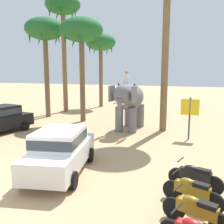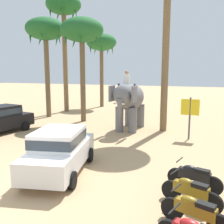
{
  "view_description": "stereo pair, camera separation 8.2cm",
  "coord_description": "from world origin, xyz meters",
  "px_view_note": "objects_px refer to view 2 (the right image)",
  "views": [
    {
      "loc": [
        5.49,
        -6.65,
        3.82
      ],
      "look_at": [
        0.57,
        6.08,
        1.6
      ],
      "focal_mm": 39.95,
      "sensor_mm": 36.0,
      "label": 1
    },
    {
      "loc": [
        5.57,
        -6.62,
        3.82
      ],
      "look_at": [
        0.57,
        6.08,
        1.6
      ],
      "focal_mm": 39.95,
      "sensor_mm": 36.0,
      "label": 2
    }
  ],
  "objects_px": {
    "car_sedan_foreground": "(60,149)",
    "palm_tree_leaning_seaward": "(64,10)",
    "elephant_with_mahout": "(129,100)",
    "motorcycle_mid_row": "(195,211)",
    "palm_tree_behind_elephant": "(101,44)",
    "car_parked_far_side": "(0,118)",
    "motorcycle_fourth_in_row": "(191,191)",
    "palm_tree_near_hut": "(46,32)",
    "palm_tree_far_back": "(82,33)",
    "motorcycle_far_in_row": "(194,176)",
    "signboard_yellow": "(190,110)"
  },
  "relations": [
    {
      "from": "elephant_with_mahout",
      "to": "palm_tree_leaning_seaward",
      "type": "xyz_separation_m",
      "value": [
        -8.01,
        5.18,
        7.4
      ]
    },
    {
      "from": "car_parked_far_side",
      "to": "motorcycle_mid_row",
      "type": "relative_size",
      "value": 2.47
    },
    {
      "from": "palm_tree_behind_elephant",
      "to": "palm_tree_leaning_seaward",
      "type": "xyz_separation_m",
      "value": [
        -1.81,
        -4.38,
        2.7
      ]
    },
    {
      "from": "car_parked_far_side",
      "to": "motorcycle_mid_row",
      "type": "distance_m",
      "value": 13.27
    },
    {
      "from": "motorcycle_fourth_in_row",
      "to": "palm_tree_behind_elephant",
      "type": "distance_m",
      "value": 21.87
    },
    {
      "from": "car_parked_far_side",
      "to": "signboard_yellow",
      "type": "distance_m",
      "value": 11.53
    },
    {
      "from": "palm_tree_near_hut",
      "to": "car_parked_far_side",
      "type": "bearing_deg",
      "value": -84.19
    },
    {
      "from": "car_sedan_foreground",
      "to": "palm_tree_leaning_seaward",
      "type": "relative_size",
      "value": 0.41
    },
    {
      "from": "elephant_with_mahout",
      "to": "motorcycle_mid_row",
      "type": "bearing_deg",
      "value": -63.78
    },
    {
      "from": "car_parked_far_side",
      "to": "motorcycle_far_in_row",
      "type": "relative_size",
      "value": 2.43
    },
    {
      "from": "motorcycle_mid_row",
      "to": "palm_tree_behind_elephant",
      "type": "relative_size",
      "value": 0.22
    },
    {
      "from": "motorcycle_mid_row",
      "to": "palm_tree_behind_elephant",
      "type": "height_order",
      "value": "palm_tree_behind_elephant"
    },
    {
      "from": "palm_tree_behind_elephant",
      "to": "motorcycle_fourth_in_row",
      "type": "bearing_deg",
      "value": -59.29
    },
    {
      "from": "elephant_with_mahout",
      "to": "signboard_yellow",
      "type": "xyz_separation_m",
      "value": [
        3.87,
        -0.97,
        -0.3
      ]
    },
    {
      "from": "elephant_with_mahout",
      "to": "motorcycle_mid_row",
      "type": "relative_size",
      "value": 2.23
    },
    {
      "from": "car_sedan_foreground",
      "to": "palm_tree_behind_elephant",
      "type": "bearing_deg",
      "value": 108.82
    },
    {
      "from": "elephant_with_mahout",
      "to": "palm_tree_behind_elephant",
      "type": "relative_size",
      "value": 0.5
    },
    {
      "from": "palm_tree_far_back",
      "to": "palm_tree_leaning_seaward",
      "type": "height_order",
      "value": "palm_tree_leaning_seaward"
    },
    {
      "from": "motorcycle_far_in_row",
      "to": "palm_tree_leaning_seaward",
      "type": "height_order",
      "value": "palm_tree_leaning_seaward"
    },
    {
      "from": "motorcycle_far_in_row",
      "to": "palm_tree_far_back",
      "type": "xyz_separation_m",
      "value": [
        -8.74,
        8.87,
        6.19
      ]
    },
    {
      "from": "palm_tree_behind_elephant",
      "to": "elephant_with_mahout",
      "type": "bearing_deg",
      "value": -57.06
    },
    {
      "from": "car_parked_far_side",
      "to": "motorcycle_fourth_in_row",
      "type": "height_order",
      "value": "car_parked_far_side"
    },
    {
      "from": "palm_tree_near_hut",
      "to": "motorcycle_mid_row",
      "type": "bearing_deg",
      "value": -42.84
    },
    {
      "from": "motorcycle_fourth_in_row",
      "to": "palm_tree_behind_elephant",
      "type": "relative_size",
      "value": 0.22
    },
    {
      "from": "elephant_with_mahout",
      "to": "palm_tree_far_back",
      "type": "relative_size",
      "value": 0.5
    },
    {
      "from": "car_parked_far_side",
      "to": "elephant_with_mahout",
      "type": "height_order",
      "value": "elephant_with_mahout"
    },
    {
      "from": "palm_tree_leaning_seaward",
      "to": "signboard_yellow",
      "type": "distance_m",
      "value": 15.44
    },
    {
      "from": "motorcycle_far_in_row",
      "to": "car_parked_far_side",
      "type": "bearing_deg",
      "value": 163.14
    },
    {
      "from": "elephant_with_mahout",
      "to": "motorcycle_mid_row",
      "type": "distance_m",
      "value": 10.7
    },
    {
      "from": "car_parked_far_side",
      "to": "palm_tree_near_hut",
      "type": "height_order",
      "value": "palm_tree_near_hut"
    },
    {
      "from": "palm_tree_behind_elephant",
      "to": "palm_tree_leaning_seaward",
      "type": "relative_size",
      "value": 0.73
    },
    {
      "from": "motorcycle_far_in_row",
      "to": "palm_tree_far_back",
      "type": "relative_size",
      "value": 0.23
    },
    {
      "from": "motorcycle_fourth_in_row",
      "to": "palm_tree_far_back",
      "type": "distance_m",
      "value": 14.62
    },
    {
      "from": "car_sedan_foreground",
      "to": "palm_tree_leaning_seaward",
      "type": "bearing_deg",
      "value": 120.81
    },
    {
      "from": "motorcycle_far_in_row",
      "to": "palm_tree_near_hut",
      "type": "relative_size",
      "value": 0.22
    },
    {
      "from": "elephant_with_mahout",
      "to": "motorcycle_fourth_in_row",
      "type": "distance_m",
      "value": 9.71
    },
    {
      "from": "palm_tree_leaning_seaward",
      "to": "elephant_with_mahout",
      "type": "bearing_deg",
      "value": -32.91
    },
    {
      "from": "car_parked_far_side",
      "to": "signboard_yellow",
      "type": "xyz_separation_m",
      "value": [
        11.16,
        2.81,
        0.76
      ]
    },
    {
      "from": "motorcycle_mid_row",
      "to": "motorcycle_fourth_in_row",
      "type": "height_order",
      "value": "same"
    },
    {
      "from": "car_sedan_foreground",
      "to": "palm_tree_behind_elephant",
      "type": "relative_size",
      "value": 0.56
    },
    {
      "from": "motorcycle_fourth_in_row",
      "to": "motorcycle_mid_row",
      "type": "bearing_deg",
      "value": -80.74
    },
    {
      "from": "signboard_yellow",
      "to": "car_sedan_foreground",
      "type": "bearing_deg",
      "value": -121.56
    },
    {
      "from": "palm_tree_leaning_seaward",
      "to": "palm_tree_far_back",
      "type": "bearing_deg",
      "value": -44.07
    },
    {
      "from": "car_parked_far_side",
      "to": "palm_tree_far_back",
      "type": "xyz_separation_m",
      "value": [
        3.08,
        5.28,
        5.73
      ]
    },
    {
      "from": "car_parked_far_side",
      "to": "motorcycle_mid_row",
      "type": "height_order",
      "value": "car_parked_far_side"
    },
    {
      "from": "car_parked_far_side",
      "to": "car_sedan_foreground",
      "type": "bearing_deg",
      "value": -29.62
    },
    {
      "from": "signboard_yellow",
      "to": "palm_tree_behind_elephant",
      "type": "bearing_deg",
      "value": 133.7
    },
    {
      "from": "motorcycle_far_in_row",
      "to": "elephant_with_mahout",
      "type": "bearing_deg",
      "value": 121.64
    },
    {
      "from": "car_sedan_foreground",
      "to": "palm_tree_far_back",
      "type": "bearing_deg",
      "value": 112.92
    },
    {
      "from": "signboard_yellow",
      "to": "palm_tree_near_hut",
      "type": "bearing_deg",
      "value": 165.11
    }
  ]
}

